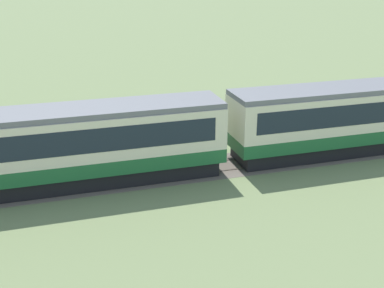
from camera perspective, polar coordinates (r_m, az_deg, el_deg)
name	(u,v)px	position (r m, az deg, el deg)	size (l,w,h in m)	color
ground_plane	(277,157)	(30.48, 10.07, -1.49)	(600.00, 600.00, 0.00)	#707F51
passenger_train	(65,144)	(26.31, -14.86, 0.01)	(93.03, 3.21, 4.29)	#1E6033
railway_track	(69,184)	(27.22, -14.33, -4.65)	(157.62, 3.60, 0.04)	#665B51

